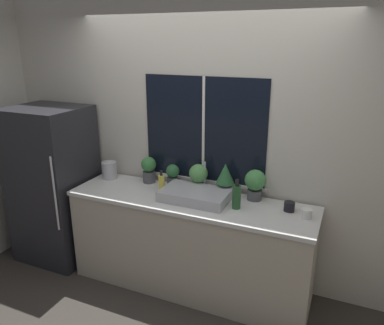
{
  "coord_description": "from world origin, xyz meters",
  "views": [
    {
      "loc": [
        1.26,
        -2.52,
        2.27
      ],
      "look_at": [
        0.03,
        0.3,
        1.26
      ],
      "focal_mm": 35.0,
      "sensor_mm": 36.0,
      "label": 1
    }
  ],
  "objects_px": {
    "sink": "(195,195)",
    "mug_white": "(307,213)",
    "potted_plant_right": "(225,177)",
    "potted_plant_far_right": "(255,183)",
    "bottle_tall": "(237,196)",
    "soap_bottle": "(161,183)",
    "potted_plant_left": "(173,175)",
    "potted_plant_center": "(198,175)",
    "potted_plant_far_left": "(149,169)",
    "mug_black": "(289,207)",
    "kettle": "(109,169)",
    "refrigerator": "(54,184)"
  },
  "relations": [
    {
      "from": "potted_plant_left",
      "to": "kettle",
      "type": "relative_size",
      "value": 1.14
    },
    {
      "from": "potted_plant_far_left",
      "to": "bottle_tall",
      "type": "bearing_deg",
      "value": -13.7
    },
    {
      "from": "refrigerator",
      "to": "mug_white",
      "type": "distance_m",
      "value": 2.57
    },
    {
      "from": "sink",
      "to": "kettle",
      "type": "bearing_deg",
      "value": 171.59
    },
    {
      "from": "potted_plant_right",
      "to": "soap_bottle",
      "type": "bearing_deg",
      "value": -162.86
    },
    {
      "from": "potted_plant_far_left",
      "to": "potted_plant_left",
      "type": "distance_m",
      "value": 0.27
    },
    {
      "from": "bottle_tall",
      "to": "soap_bottle",
      "type": "bearing_deg",
      "value": 175.02
    },
    {
      "from": "kettle",
      "to": "potted_plant_right",
      "type": "bearing_deg",
      "value": 2.74
    },
    {
      "from": "potted_plant_right",
      "to": "kettle",
      "type": "distance_m",
      "value": 1.24
    },
    {
      "from": "potted_plant_left",
      "to": "kettle",
      "type": "xyz_separation_m",
      "value": [
        -0.7,
        -0.06,
        -0.02
      ]
    },
    {
      "from": "potted_plant_right",
      "to": "mug_black",
      "type": "height_order",
      "value": "potted_plant_right"
    },
    {
      "from": "potted_plant_far_left",
      "to": "kettle",
      "type": "xyz_separation_m",
      "value": [
        -0.43,
        -0.06,
        -0.05
      ]
    },
    {
      "from": "sink",
      "to": "potted_plant_right",
      "type": "xyz_separation_m",
      "value": [
        0.21,
        0.21,
        0.13
      ]
    },
    {
      "from": "potted_plant_far_right",
      "to": "bottle_tall",
      "type": "height_order",
      "value": "potted_plant_far_right"
    },
    {
      "from": "sink",
      "to": "bottle_tall",
      "type": "height_order",
      "value": "sink"
    },
    {
      "from": "kettle",
      "to": "mug_black",
      "type": "bearing_deg",
      "value": -1.76
    },
    {
      "from": "potted_plant_center",
      "to": "kettle",
      "type": "bearing_deg",
      "value": -176.52
    },
    {
      "from": "potted_plant_far_left",
      "to": "potted_plant_right",
      "type": "bearing_deg",
      "value": -0.0
    },
    {
      "from": "potted_plant_left",
      "to": "bottle_tall",
      "type": "bearing_deg",
      "value": -18.47
    },
    {
      "from": "potted_plant_center",
      "to": "mug_white",
      "type": "bearing_deg",
      "value": -10.56
    },
    {
      "from": "potted_plant_far_right",
      "to": "potted_plant_far_left",
      "type": "bearing_deg",
      "value": 180.0
    },
    {
      "from": "sink",
      "to": "potted_plant_left",
      "type": "distance_m",
      "value": 0.4
    },
    {
      "from": "potted_plant_right",
      "to": "bottle_tall",
      "type": "distance_m",
      "value": 0.31
    },
    {
      "from": "potted_plant_left",
      "to": "mug_black",
      "type": "distance_m",
      "value": 1.15
    },
    {
      "from": "potted_plant_left",
      "to": "kettle",
      "type": "distance_m",
      "value": 0.7
    },
    {
      "from": "potted_plant_far_left",
      "to": "potted_plant_left",
      "type": "height_order",
      "value": "potted_plant_far_left"
    },
    {
      "from": "potted_plant_left",
      "to": "mug_black",
      "type": "height_order",
      "value": "potted_plant_left"
    },
    {
      "from": "kettle",
      "to": "potted_plant_far_left",
      "type": "bearing_deg",
      "value": 7.75
    },
    {
      "from": "potted_plant_far_left",
      "to": "potted_plant_far_right",
      "type": "distance_m",
      "value": 1.08
    },
    {
      "from": "potted_plant_center",
      "to": "potted_plant_right",
      "type": "distance_m",
      "value": 0.27
    },
    {
      "from": "soap_bottle",
      "to": "mug_white",
      "type": "relative_size",
      "value": 2.44
    },
    {
      "from": "potted_plant_far_right",
      "to": "mug_white",
      "type": "bearing_deg",
      "value": -21.77
    },
    {
      "from": "refrigerator",
      "to": "potted_plant_left",
      "type": "relative_size",
      "value": 7.46
    },
    {
      "from": "soap_bottle",
      "to": "bottle_tall",
      "type": "relative_size",
      "value": 0.81
    },
    {
      "from": "mug_white",
      "to": "potted_plant_center",
      "type": "bearing_deg",
      "value": 169.44
    },
    {
      "from": "potted_plant_far_right",
      "to": "bottle_tall",
      "type": "distance_m",
      "value": 0.26
    },
    {
      "from": "soap_bottle",
      "to": "potted_plant_far_left",
      "type": "bearing_deg",
      "value": 143.34
    },
    {
      "from": "mug_black",
      "to": "mug_white",
      "type": "bearing_deg",
      "value": -26.52
    },
    {
      "from": "sink",
      "to": "mug_white",
      "type": "xyz_separation_m",
      "value": [
        0.96,
        0.02,
        -0.01
      ]
    },
    {
      "from": "potted_plant_right",
      "to": "bottle_tall",
      "type": "bearing_deg",
      "value": -52.54
    },
    {
      "from": "potted_plant_left",
      "to": "potted_plant_far_left",
      "type": "bearing_deg",
      "value": 180.0
    },
    {
      "from": "potted_plant_center",
      "to": "potted_plant_far_right",
      "type": "bearing_deg",
      "value": 0.0
    },
    {
      "from": "refrigerator",
      "to": "potted_plant_left",
      "type": "distance_m",
      "value": 1.32
    },
    {
      "from": "potted_plant_left",
      "to": "kettle",
      "type": "height_order",
      "value": "potted_plant_left"
    },
    {
      "from": "potted_plant_left",
      "to": "potted_plant_far_right",
      "type": "relative_size",
      "value": 0.79
    },
    {
      "from": "potted_plant_center",
      "to": "potted_plant_right",
      "type": "bearing_deg",
      "value": 0.0
    },
    {
      "from": "soap_bottle",
      "to": "mug_black",
      "type": "relative_size",
      "value": 2.37
    },
    {
      "from": "potted_plant_right",
      "to": "mug_black",
      "type": "xyz_separation_m",
      "value": [
        0.61,
        -0.12,
        -0.13
      ]
    },
    {
      "from": "sink",
      "to": "potted_plant_right",
      "type": "distance_m",
      "value": 0.32
    },
    {
      "from": "sink",
      "to": "mug_white",
      "type": "relative_size",
      "value": 6.91
    }
  ]
}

